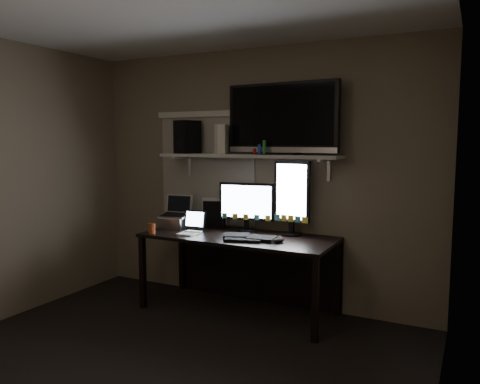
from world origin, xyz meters
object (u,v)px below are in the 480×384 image
Objects in this scene: laptop at (174,212)px; cup at (152,228)px; tablet at (196,220)px; game_console at (224,139)px; desk at (244,251)px; monitor_portrait at (292,198)px; speaker at (187,137)px; mouse at (279,240)px; tv at (282,119)px; keyboard at (249,237)px; monitor_landscape at (247,207)px.

cup is (-0.02, -0.33, -0.11)m from laptop.
game_console is (0.22, 0.19, 0.79)m from tablet.
desk is 18.11× the size of cup.
monitor_portrait reaches higher than tablet.
laptop is 0.77m from speaker.
tablet is 2.29× the size of cup.
desk is 0.55m from mouse.
cup is at bearing -149.23° from tv.
tablet is at bearing -162.67° from monitor_portrait.
cup is at bearing -148.12° from game_console.
laptop is 1.43m from tv.
tablet is 0.71× the size of laptop.
monitor_portrait is 5.90× the size of mouse.
desk is at bearing 6.29° from tablet.
speaker is (0.09, 0.49, 0.87)m from cup.
mouse is at bearing -20.13° from keyboard.
monitor_landscape is at bearing 104.05° from keyboard.
monitor_portrait is 0.73m from tv.
keyboard is at bearing -51.56° from game_console.
speaker reaches higher than monitor_landscape.
tv is at bearing 3.85° from laptop.
cup is at bearing -153.36° from monitor_landscape.
monitor_landscape is 1.67× the size of speaker.
mouse reaches higher than keyboard.
desk is 0.82m from laptop.
monitor_landscape is at bearing 33.79° from cup.
keyboard is at bearing -2.71° from speaker.
monitor_landscape is 1.95× the size of game_console.
laptop is at bearing -164.42° from tv.
mouse is 0.42× the size of game_console.
monitor_landscape reaches higher than keyboard.
cup reaches higher than mouse.
laptop is (-0.90, 0.13, 0.15)m from keyboard.
game_console is at bearing 21.32° from speaker.
monitor_portrait is at bearing -3.49° from monitor_landscape.
game_console is 0.86× the size of speaker.
tv is (-0.12, 0.36, 1.06)m from mouse.
tablet is 0.85m from speaker.
monitor_landscape is 0.52m from tablet.
keyboard is 0.92m from laptop.
tv reaches higher than desk.
mouse is 0.37× the size of laptop.
game_console is (-0.27, 0.11, 1.07)m from desk.
tv reaches higher than keyboard.
keyboard is 1.76× the size of game_console.
monitor_landscape is 5.56× the size of cup.
tablet is 0.80× the size of game_console.
monitor_portrait is at bearing 8.65° from tablet.
desk is at bearing -86.38° from monitor_landscape.
keyboard is at bearing -125.17° from monitor_portrait.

